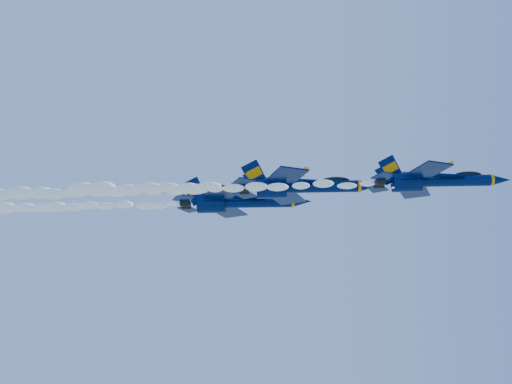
{
  "coord_description": "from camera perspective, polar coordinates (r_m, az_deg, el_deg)",
  "views": [
    {
      "loc": [
        1.73,
        -74.7,
        126.52
      ],
      "look_at": [
        -1.61,
        -4.83,
        150.5
      ],
      "focal_mm": 40.0,
      "sensor_mm": 36.0,
      "label": 1
    }
  ],
  "objects": [
    {
      "name": "jet_second",
      "position": [
        72.62,
        4.38,
        0.55
      ],
      "size": [
        17.76,
        14.57,
        6.6
      ],
      "color": "#000E3B"
    },
    {
      "name": "smoke_trail_jet_third",
      "position": [
        89.55,
        -18.77,
        -1.43
      ],
      "size": [
        35.79,
        1.99,
        1.79
      ],
      "primitive_type": "ellipsoid",
      "color": "white"
    },
    {
      "name": "smoke_trail_jet_second",
      "position": [
        76.09,
        -15.17,
        -0.04
      ],
      "size": [
        35.79,
        1.84,
        1.65
      ],
      "primitive_type": "ellipsoid",
      "color": "white"
    },
    {
      "name": "jet_lead",
      "position": [
        67.83,
        17.33,
        1.09
      ],
      "size": [
        15.21,
        12.48,
        5.65
      ],
      "color": "#000E3B"
    },
    {
      "name": "smoke_trail_jet_lead",
      "position": [
        65.86,
        -3.63,
        0.51
      ],
      "size": [
        35.79,
        1.57,
        1.42
      ],
      "primitive_type": "ellipsoid",
      "color": "white"
    },
    {
      "name": "jet_third",
      "position": [
        83.77,
        -1.87,
        -0.99
      ],
      "size": [
        19.23,
        15.77,
        7.15
      ],
      "color": "#000E3B"
    }
  ]
}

